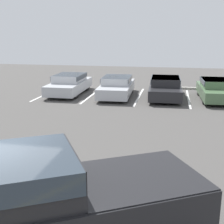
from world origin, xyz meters
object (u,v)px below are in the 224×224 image
(parked_sedan_c, at_px, (165,87))
(parked_sedan_b, at_px, (117,86))
(parked_sedan_d, at_px, (216,89))
(wheel_stop_curb, at_px, (194,88))
(pickup_truck, at_px, (29,210))
(parked_sedan_a, at_px, (69,83))

(parked_sedan_c, bearing_deg, parked_sedan_b, -89.80)
(parked_sedan_d, relative_size, wheel_stop_curb, 2.52)
(pickup_truck, height_order, parked_sedan_d, pickup_truck)
(parked_sedan_a, height_order, parked_sedan_c, parked_sedan_a)
(parked_sedan_a, distance_m, parked_sedan_c, 5.96)
(pickup_truck, distance_m, parked_sedan_b, 14.17)
(pickup_truck, xyz_separation_m, parked_sedan_a, (-4.15, 14.31, -0.31))
(parked_sedan_a, distance_m, parked_sedan_d, 8.86)
(parked_sedan_c, distance_m, parked_sedan_d, 2.90)
(parked_sedan_c, height_order, wheel_stop_curb, parked_sedan_c)
(parked_sedan_b, relative_size, wheel_stop_curb, 2.68)
(parked_sedan_b, bearing_deg, wheel_stop_curb, 121.61)
(parked_sedan_c, height_order, parked_sedan_d, parked_sedan_c)
(pickup_truck, bearing_deg, parked_sedan_b, 64.80)
(parked_sedan_b, xyz_separation_m, parked_sedan_c, (2.90, 0.11, 0.01))
(parked_sedan_b, distance_m, wheel_stop_curb, 5.76)
(parked_sedan_c, bearing_deg, parked_sedan_a, -92.65)
(pickup_truck, bearing_deg, parked_sedan_d, 42.04)
(parked_sedan_a, relative_size, parked_sedan_b, 0.99)
(parked_sedan_b, height_order, parked_sedan_d, same)
(pickup_truck, height_order, parked_sedan_b, pickup_truck)
(pickup_truck, xyz_separation_m, parked_sedan_c, (1.81, 14.23, -0.32))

